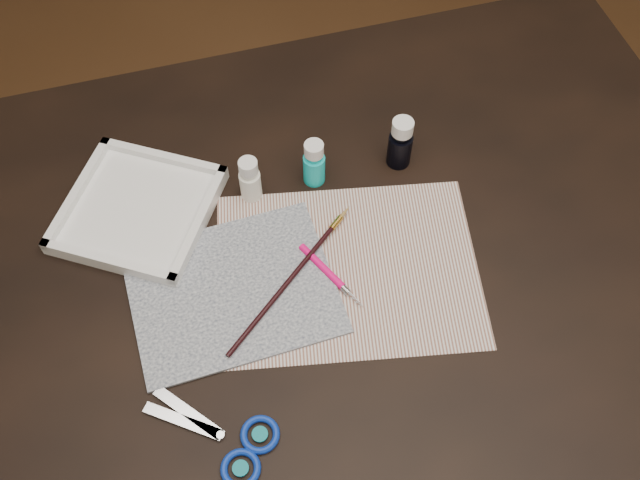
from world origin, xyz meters
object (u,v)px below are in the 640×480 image
object	(u,v)px
canvas	(233,290)
scissors	(206,434)
palette_tray	(138,209)
paint_bottle_cyan	(314,163)
paint_bottle_white	(250,179)
paint_bottle_navy	(400,142)
paper	(348,269)

from	to	relation	value
canvas	scissors	size ratio (longest dim) A/B	1.45
palette_tray	paint_bottle_cyan	bearing A→B (deg)	-1.77
palette_tray	paint_bottle_white	bearing A→B (deg)	-3.87
paint_bottle_white	palette_tray	size ratio (longest dim) A/B	0.38
paint_bottle_navy	paint_bottle_cyan	bearing A→B (deg)	179.21
paper	paint_bottle_navy	xyz separation A→B (m)	(0.13, 0.17, 0.04)
paper	scissors	bearing A→B (deg)	-142.91
canvas	paint_bottle_cyan	bearing A→B (deg)	44.34
canvas	paint_bottle_cyan	world-z (taller)	paint_bottle_cyan
scissors	paint_bottle_white	bearing A→B (deg)	-75.47
paper	canvas	world-z (taller)	canvas
paint_bottle_cyan	paint_bottle_navy	bearing A→B (deg)	-0.79
paint_bottle_cyan	scissors	distance (m)	0.43
paint_bottle_cyan	palette_tray	size ratio (longest dim) A/B	0.39
canvas	scissors	bearing A→B (deg)	-111.26
paint_bottle_white	paint_bottle_navy	bearing A→B (deg)	0.32
paper	paint_bottle_cyan	size ratio (longest dim) A/B	4.54
paint_bottle_white	paint_bottle_cyan	bearing A→B (deg)	1.82
paint_bottle_white	scissors	size ratio (longest dim) A/B	0.41
canvas	scissors	xyz separation A→B (m)	(-0.07, -0.19, 0.00)
canvas	paint_bottle_white	distance (m)	0.17
canvas	scissors	distance (m)	0.21
canvas	palette_tray	size ratio (longest dim) A/B	1.35
scissors	paper	bearing A→B (deg)	-106.77
canvas	paint_bottle_cyan	distance (m)	0.23
paper	palette_tray	xyz separation A→B (m)	(-0.27, 0.18, 0.01)
paper	paint_bottle_navy	bearing A→B (deg)	51.33
paint_bottle_cyan	scissors	bearing A→B (deg)	-124.12
paint_bottle_white	scissors	distance (m)	0.38
canvas	paint_bottle_navy	bearing A→B (deg)	27.75
paint_bottle_white	palette_tray	world-z (taller)	paint_bottle_white
paint_bottle_cyan	scissors	world-z (taller)	paint_bottle_cyan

